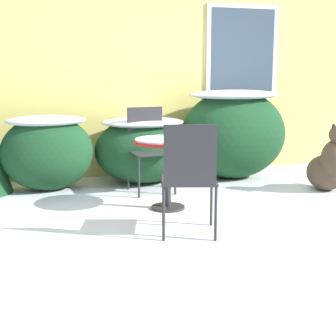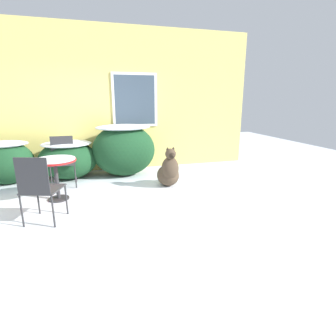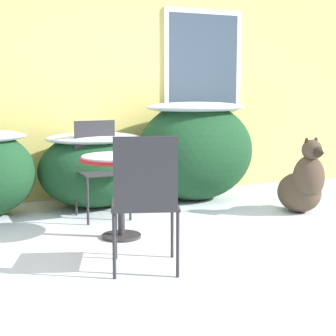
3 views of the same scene
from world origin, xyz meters
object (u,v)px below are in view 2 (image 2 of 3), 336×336
Objects in this scene: patio_chair_near_table at (63,159)px; patio_chair_far_side at (39,187)px; patio_table at (55,166)px; dog at (169,172)px.

patio_chair_near_table is 1.74m from patio_chair_far_side.
patio_table is 0.74× the size of patio_chair_near_table.
patio_table is 0.90× the size of dog.
dog is at bearing -21.12° from patio_chair_near_table.
patio_table is at bearing -175.19° from dog.
patio_table is 0.84m from patio_chair_near_table.
patio_chair_far_side is at bearing -96.15° from patio_table.
patio_chair_near_table is 1.00× the size of patio_chair_far_side.
patio_table is 0.74× the size of patio_chair_far_side.
dog is at bearing -135.75° from patio_chair_far_side.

